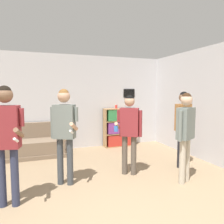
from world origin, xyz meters
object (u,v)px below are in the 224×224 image
object	(u,v)px
couch	(23,146)
person_spectator_near_bookshelf	(186,128)
person_player_foreground_left	(6,133)
drinking_cup	(116,107)
person_watcher_holding_cup	(129,127)
person_spectator_far_right	(183,121)
person_player_foreground_center	(64,126)
bookshelf	(119,127)

from	to	relation	value
couch	person_spectator_near_bookshelf	size ratio (longest dim) A/B	1.27
person_player_foreground_left	drinking_cup	xyz separation A→B (m)	(2.71, 2.72, 0.13)
couch	drinking_cup	world-z (taller)	drinking_cup
person_spectator_near_bookshelf	drinking_cup	bearing A→B (deg)	94.44
couch	person_spectator_near_bookshelf	world-z (taller)	person_spectator_near_bookshelf
person_watcher_holding_cup	person_spectator_far_right	xyz separation A→B (m)	(1.29, 0.01, 0.05)
couch	person_watcher_holding_cup	world-z (taller)	person_watcher_holding_cup
couch	person_spectator_far_right	xyz separation A→B (m)	(3.33, -1.98, 0.73)
person_player_foreground_center	person_spectator_near_bookshelf	size ratio (longest dim) A/B	1.04
person_player_foreground_center	drinking_cup	bearing A→B (deg)	50.64
person_player_foreground_left	drinking_cup	world-z (taller)	person_player_foreground_left
person_player_foreground_left	person_spectator_near_bookshelf	size ratio (longest dim) A/B	1.07
couch	bookshelf	distance (m)	2.73
person_watcher_holding_cup	person_spectator_far_right	world-z (taller)	person_spectator_far_right
person_player_foreground_center	person_watcher_holding_cup	xyz separation A→B (m)	(1.27, 0.05, -0.08)
person_player_foreground_left	person_spectator_far_right	xyz separation A→B (m)	(3.43, 0.54, -0.06)
person_spectator_far_right	drinking_cup	bearing A→B (deg)	108.28
couch	drinking_cup	bearing A→B (deg)	4.41
person_watcher_holding_cup	person_player_foreground_left	bearing A→B (deg)	-166.16
bookshelf	person_player_foreground_center	world-z (taller)	person_player_foreground_center
person_player_foreground_left	drinking_cup	size ratio (longest dim) A/B	16.63
person_spectator_far_right	person_player_foreground_left	bearing A→B (deg)	-171.08
couch	person_player_foreground_center	bearing A→B (deg)	-69.09
person_spectator_near_bookshelf	person_player_foreground_center	bearing A→B (deg)	162.60
person_player_foreground_left	person_watcher_holding_cup	xyz separation A→B (m)	(2.14, 0.53, -0.11)
drinking_cup	person_watcher_holding_cup	bearing A→B (deg)	-104.54
person_player_foreground_center	person_watcher_holding_cup	bearing A→B (deg)	2.15
bookshelf	person_spectator_far_right	bearing A→B (deg)	-73.87
bookshelf	person_spectator_near_bookshelf	world-z (taller)	person_spectator_near_bookshelf
person_spectator_far_right	drinking_cup	xyz separation A→B (m)	(-0.72, 2.18, 0.19)
person_player_foreground_center	person_spectator_near_bookshelf	distance (m)	2.16
person_spectator_far_right	person_watcher_holding_cup	bearing A→B (deg)	-179.51
person_player_foreground_center	person_spectator_far_right	world-z (taller)	person_player_foreground_center
person_player_foreground_left	person_spectator_near_bookshelf	xyz separation A→B (m)	(2.93, -0.17, -0.08)
bookshelf	person_spectator_far_right	world-z (taller)	person_spectator_far_right
bookshelf	person_player_foreground_left	bearing A→B (deg)	-135.82
couch	person_player_foreground_center	distance (m)	2.31
person_player_foreground_left	person_spectator_far_right	distance (m)	3.47
couch	person_spectator_near_bookshelf	distance (m)	3.97
person_player_foreground_left	person_watcher_holding_cup	bearing A→B (deg)	13.84
bookshelf	drinking_cup	distance (m)	0.64
person_watcher_holding_cup	person_spectator_far_right	bearing A→B (deg)	0.49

